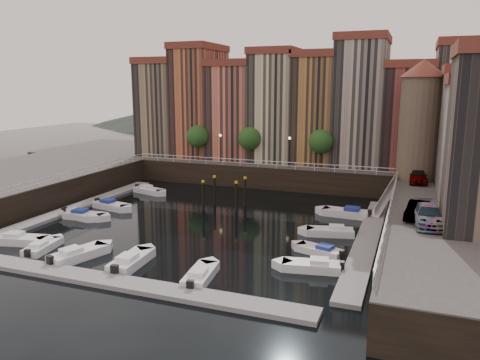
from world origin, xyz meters
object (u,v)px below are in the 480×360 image
at_px(gangway, 387,195).
at_px(car_a, 418,177).
at_px(boat_left_2, 84,215).
at_px(car_b, 417,212).
at_px(boat_left_0, 20,240).
at_px(boat_left_1, 78,215).
at_px(corner_tower, 420,118).
at_px(mooring_pilings, 225,194).
at_px(car_c, 428,216).

bearing_deg(gangway, car_a, 36.89).
bearing_deg(boat_left_2, car_b, -1.94).
xyz_separation_m(boat_left_0, car_a, (33.07, 25.01, 3.42)).
bearing_deg(boat_left_2, boat_left_1, 175.57).
distance_m(corner_tower, boat_left_1, 39.56).
distance_m(mooring_pilings, boat_left_2, 15.52).
bearing_deg(gangway, mooring_pilings, -164.83).
height_order(corner_tower, gangway, corner_tower).
bearing_deg(car_b, boat_left_1, -169.24).
height_order(corner_tower, mooring_pilings, corner_tower).
xyz_separation_m(car_a, car_c, (0.81, -16.95, -0.01)).
relative_size(boat_left_1, car_a, 1.01).
xyz_separation_m(boat_left_2, car_b, (32.94, 1.06, 3.35)).
relative_size(car_b, car_c, 0.80).
bearing_deg(boat_left_1, car_c, 9.02).
bearing_deg(car_b, boat_left_2, -169.18).
xyz_separation_m(corner_tower, gangway, (-2.90, -4.50, -8.28)).
distance_m(gangway, boat_left_2, 33.03).
distance_m(mooring_pilings, car_a, 21.91).
xyz_separation_m(boat_left_1, car_b, (33.71, 1.05, 3.36)).
bearing_deg(car_b, mooring_pilings, 167.02).
bearing_deg(boat_left_2, car_a, 22.79).
distance_m(corner_tower, boat_left_0, 43.76).
relative_size(gangway, boat_left_1, 1.75).
height_order(gangway, mooring_pilings, gangway).
height_order(corner_tower, boat_left_1, corner_tower).
height_order(boat_left_0, car_c, car_c).
height_order(boat_left_0, car_a, car_a).
xyz_separation_m(mooring_pilings, boat_left_2, (-12.30, -9.38, -1.28)).
bearing_deg(mooring_pilings, car_b, -21.97).
height_order(boat_left_1, car_b, car_b).
xyz_separation_m(corner_tower, car_b, (0.22, -17.57, -6.48)).
height_order(gangway, boat_left_1, gangway).
bearing_deg(mooring_pilings, gangway, 15.17).
xyz_separation_m(corner_tower, car_a, (0.21, -2.17, -6.40)).
relative_size(boat_left_0, car_a, 1.06).
distance_m(boat_left_1, car_a, 37.66).
distance_m(car_a, car_b, 15.41).
bearing_deg(boat_left_2, boat_left_0, -94.73).
distance_m(boat_left_2, car_c, 33.91).
distance_m(gangway, car_a, 4.32).
bearing_deg(car_b, corner_tower, 99.71).
relative_size(gangway, car_a, 1.77).
bearing_deg(corner_tower, mooring_pilings, -155.63).
xyz_separation_m(gangway, car_c, (3.92, -14.62, 1.87)).
bearing_deg(car_c, car_a, 87.94).
xyz_separation_m(mooring_pilings, car_a, (20.62, 7.08, 2.15)).
xyz_separation_m(gangway, boat_left_2, (-29.81, -14.13, -1.55)).
bearing_deg(boat_left_1, boat_left_2, 9.20).
height_order(gangway, boat_left_0, gangway).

